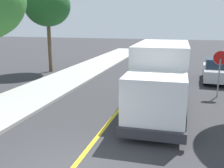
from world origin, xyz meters
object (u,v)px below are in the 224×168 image
object	(u,v)px
stop_sign	(220,65)
parked_car_mid	(173,59)
street_tree_down_block	(47,6)
box_truck	(161,75)
parked_van_across	(217,71)
parked_car_near	(165,71)

from	to	relation	value
stop_sign	parked_car_mid	bearing A→B (deg)	107.68
parked_car_mid	street_tree_down_block	xyz separation A→B (m)	(-9.98, -5.07, 4.68)
stop_sign	street_tree_down_block	size ratio (longest dim) A/B	0.37
box_truck	parked_van_across	size ratio (longest dim) A/B	1.62
box_truck	street_tree_down_block	distance (m)	13.29
parked_car_near	street_tree_down_block	distance (m)	10.95
parked_car_near	parked_car_mid	distance (m)	6.49
box_truck	parked_car_mid	size ratio (longest dim) A/B	1.63
parked_car_mid	box_truck	bearing A→B (deg)	-89.56
parked_car_mid	parked_van_across	xyz separation A→B (m)	(3.39, -5.33, 0.00)
parked_van_across	stop_sign	xyz separation A→B (m)	(-0.34, -4.24, 1.06)
parked_van_across	street_tree_down_block	xyz separation A→B (m)	(-13.37, 0.25, 4.68)
stop_sign	parked_van_across	bearing A→B (deg)	85.45
parked_van_across	street_tree_down_block	distance (m)	14.17
box_truck	parked_car_mid	xyz separation A→B (m)	(-0.10, 12.89, -0.97)
parked_car_mid	parked_car_near	bearing A→B (deg)	-91.65
parked_car_mid	stop_sign	distance (m)	10.09
parked_car_near	street_tree_down_block	bearing A→B (deg)	171.77
parked_van_across	stop_sign	world-z (taller)	stop_sign
parked_car_near	street_tree_down_block	size ratio (longest dim) A/B	0.62
box_truck	parked_van_across	xyz separation A→B (m)	(3.29, 7.57, -0.97)
parked_car_mid	street_tree_down_block	size ratio (longest dim) A/B	0.62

